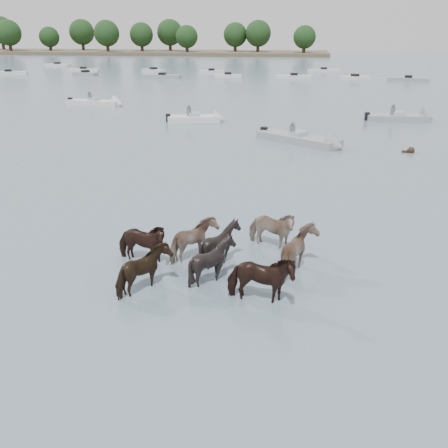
# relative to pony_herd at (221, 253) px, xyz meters

# --- Properties ---
(ground) EXTENTS (400.00, 400.00, 0.00)m
(ground) POSITION_rel_pony_herd_xyz_m (-1.01, -2.07, -0.59)
(ground) COLOR slate
(ground) RESTS_ON ground
(shoreline) EXTENTS (160.00, 30.00, 1.00)m
(shoreline) POSITION_rel_pony_herd_xyz_m (-71.01, 147.93, -0.09)
(shoreline) COLOR #4C4233
(shoreline) RESTS_ON ground
(pony_herd) EXTENTS (6.41, 4.83, 1.52)m
(pony_herd) POSITION_rel_pony_herd_xyz_m (0.00, 0.00, 0.00)
(pony_herd) COLOR black
(pony_herd) RESTS_ON ground
(swimming_pony) EXTENTS (0.72, 0.44, 0.44)m
(swimming_pony) POSITION_rel_pony_herd_xyz_m (8.47, 16.62, -0.49)
(swimming_pony) COLOR black
(swimming_pony) RESTS_ON ground
(motorboat_a) EXTENTS (4.76, 2.53, 1.92)m
(motorboat_a) POSITION_rel_pony_herd_xyz_m (-5.59, 24.94, -0.36)
(motorboat_a) COLOR silver
(motorboat_a) RESTS_ON ground
(motorboat_b) EXTENTS (5.91, 4.79, 1.92)m
(motorboat_b) POSITION_rel_pony_herd_xyz_m (2.60, 17.88, -0.37)
(motorboat_b) COLOR gray
(motorboat_b) RESTS_ON ground
(motorboat_c) EXTENTS (5.48, 2.13, 1.92)m
(motorboat_c) POSITION_rel_pony_herd_xyz_m (10.36, 27.95, -0.36)
(motorboat_c) COLOR gray
(motorboat_c) RESTS_ON ground
(motorboat_f) EXTENTS (5.91, 2.22, 1.92)m
(motorboat_f) POSITION_rel_pony_herd_xyz_m (-17.06, 32.34, -0.36)
(motorboat_f) COLOR silver
(motorboat_f) RESTS_ON ground
(distant_flotilla) EXTENTS (100.51, 27.59, 0.93)m
(distant_flotilla) POSITION_rel_pony_herd_xyz_m (-1.90, 69.66, -0.33)
(distant_flotilla) COLOR silver
(distant_flotilla) RESTS_ON ground
(treeline) EXTENTS (148.67, 21.82, 12.59)m
(treeline) POSITION_rel_pony_herd_xyz_m (-74.79, 145.99, 5.78)
(treeline) COLOR #382619
(treeline) RESTS_ON ground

